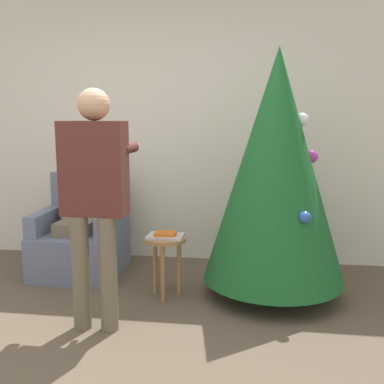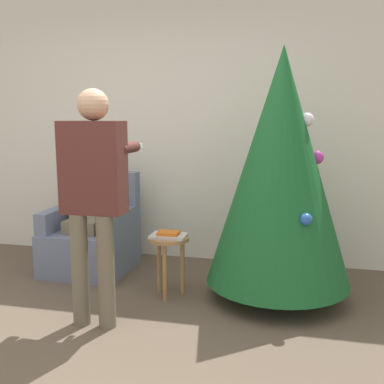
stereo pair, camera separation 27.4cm
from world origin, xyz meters
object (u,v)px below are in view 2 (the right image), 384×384
at_px(person_standing, 94,186).
at_px(person_seated, 90,202).
at_px(christmas_tree, 280,167).
at_px(side_stool, 169,249).
at_px(armchair, 93,237).

bearing_deg(person_standing, person_seated, 117.41).
bearing_deg(christmas_tree, person_standing, -149.29).
xyz_separation_m(person_standing, side_stool, (0.36, 0.58, -0.59)).
bearing_deg(person_seated, armchair, 90.00).
bearing_deg(side_stool, armchair, 151.94).
distance_m(person_standing, side_stool, 0.91).
bearing_deg(side_stool, person_seated, 153.39).
distance_m(christmas_tree, person_seated, 1.84).
xyz_separation_m(armchair, person_standing, (0.54, -1.06, 0.68)).
xyz_separation_m(christmas_tree, side_stool, (-0.87, -0.15, -0.67)).
height_order(person_seated, side_stool, person_seated).
xyz_separation_m(person_seated, person_standing, (0.54, -1.04, 0.32)).
relative_size(armchair, person_seated, 0.75).
height_order(armchair, person_seated, person_seated).
bearing_deg(person_seated, christmas_tree, -9.75).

